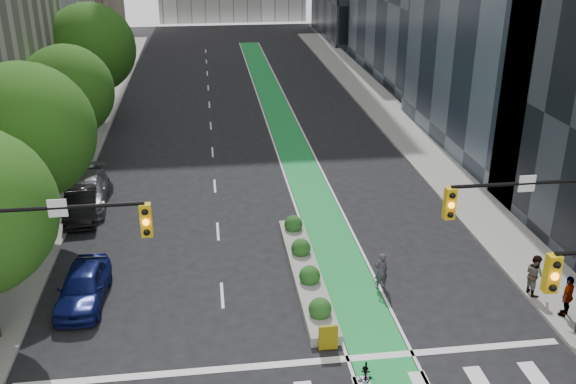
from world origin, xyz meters
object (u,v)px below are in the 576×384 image
object	(u,v)px
cyclist	(381,271)
parked_car_left_mid	(82,204)
parked_car_left_near	(83,286)
median_planter	(306,269)
pedestrian_near	(535,274)
parked_car_left_far	(86,191)
pedestrian_far	(568,296)
bicycle	(366,380)

from	to	relation	value
cyclist	parked_car_left_mid	xyz separation A→B (m)	(-13.70, 8.97, -0.09)
parked_car_left_near	median_planter	bearing A→B (deg)	7.21
cyclist	pedestrian_near	bearing A→B (deg)	155.68
median_planter	parked_car_left_far	bearing A→B (deg)	139.31
median_planter	pedestrian_far	distance (m)	10.60
parked_car_left_far	median_planter	bearing A→B (deg)	-44.25
bicycle	pedestrian_near	distance (m)	9.63
parked_car_left_far	parked_car_left_near	bearing A→B (deg)	-85.55
bicycle	parked_car_left_near	distance (m)	12.18
parked_car_left_near	cyclist	bearing A→B (deg)	-0.24
parked_car_left_near	parked_car_left_far	distance (m)	10.10
median_planter	parked_car_left_near	size ratio (longest dim) A/B	2.31
parked_car_left_mid	pedestrian_far	size ratio (longest dim) A/B	2.62
parked_car_left_far	pedestrian_near	xyz separation A→B (m)	(19.80, -11.95, 0.24)
parked_car_left_mid	parked_car_left_far	distance (m)	1.58
bicycle	pedestrian_far	world-z (taller)	pedestrian_far
cyclist	pedestrian_far	world-z (taller)	pedestrian_far
median_planter	cyclist	xyz separation A→B (m)	(3.00, -1.34, 0.47)
bicycle	parked_car_left_far	size ratio (longest dim) A/B	0.35
median_planter	cyclist	distance (m)	3.32
parked_car_left_far	pedestrian_far	world-z (taller)	pedestrian_far
parked_car_left_mid	pedestrian_near	xyz separation A→B (m)	(19.80, -10.38, 0.28)
cyclist	pedestrian_near	size ratio (longest dim) A/B	0.95
bicycle	parked_car_left_far	xyz separation A→B (m)	(-11.50, 16.82, 0.29)
pedestrian_near	parked_car_left_near	bearing A→B (deg)	79.37
bicycle	parked_car_left_near	size ratio (longest dim) A/B	0.43
bicycle	parked_car_left_near	xyz separation A→B (m)	(-10.09, 6.81, 0.25)
pedestrian_near	parked_car_left_far	bearing A→B (deg)	54.30
median_planter	pedestrian_far	size ratio (longest dim) A/B	5.92
pedestrian_far	median_planter	bearing A→B (deg)	-66.11
median_planter	parked_car_left_far	size ratio (longest dim) A/B	1.88
pedestrian_far	parked_car_left_mid	bearing A→B (deg)	-71.99
cyclist	parked_car_left_near	xyz separation A→B (m)	(-12.29, 0.54, -0.08)
parked_car_left_mid	parked_car_left_near	bearing A→B (deg)	-86.13
cyclist	pedestrian_near	distance (m)	6.26
median_planter	pedestrian_near	xyz separation A→B (m)	(9.10, -2.75, 0.66)
median_planter	bicycle	bearing A→B (deg)	-84.00
pedestrian_near	bicycle	bearing A→B (deg)	115.78
median_planter	pedestrian_near	distance (m)	9.53
cyclist	pedestrian_far	bearing A→B (deg)	143.50
median_planter	pedestrian_far	bearing A→B (deg)	-24.86
pedestrian_near	pedestrian_far	bearing A→B (deg)	-168.24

